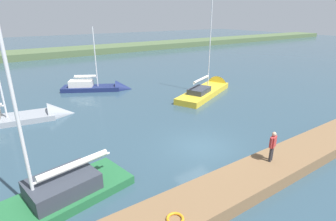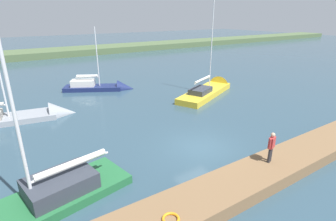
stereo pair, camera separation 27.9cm
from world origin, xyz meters
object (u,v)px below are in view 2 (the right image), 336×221
life_ring_buoy (171,219)px  person_on_dock (271,145)px  sailboat_far_right (211,90)px  sailboat_inner_slip (27,118)px  sailboat_far_left (104,88)px

life_ring_buoy → person_on_dock: bearing=-174.3°
life_ring_buoy → person_on_dock: 6.50m
life_ring_buoy → person_on_dock: person_on_dock is taller
life_ring_buoy → sailboat_far_right: bearing=-136.3°
sailboat_inner_slip → person_on_dock: size_ratio=6.22×
sailboat_far_right → sailboat_inner_slip: sailboat_far_right is taller
sailboat_far_right → sailboat_inner_slip: 17.35m
sailboat_inner_slip → person_on_dock: 17.75m
person_on_dock → sailboat_far_left: bearing=-13.2°
sailboat_inner_slip → person_on_dock: sailboat_inner_slip is taller
life_ring_buoy → sailboat_far_right: sailboat_far_right is taller
sailboat_far_right → sailboat_far_left: size_ratio=1.54×
sailboat_far_right → sailboat_inner_slip: size_ratio=1.14×
sailboat_far_left → person_on_dock: size_ratio=4.62×
sailboat_inner_slip → person_on_dock: (-9.52, 14.91, 1.47)m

